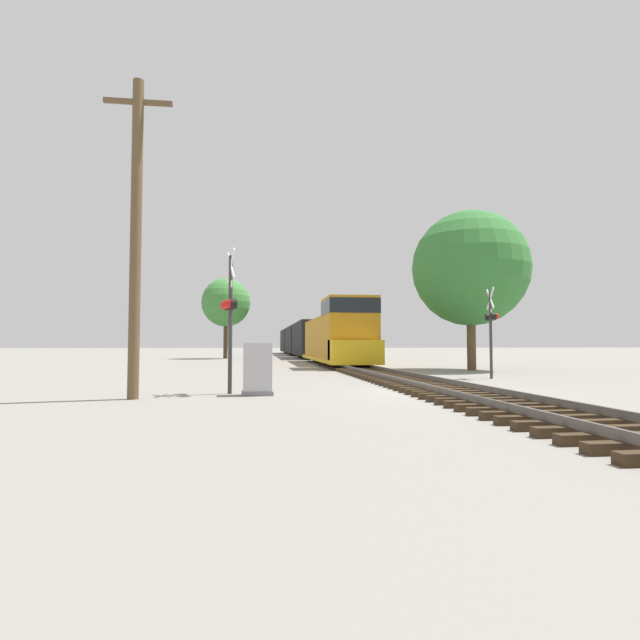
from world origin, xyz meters
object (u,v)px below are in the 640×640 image
Objects in this scene: relay_cabinet at (258,369)px; tree_far_right at (470,268)px; tree_mid_background at (226,303)px; freight_train at (305,340)px; crossing_signal_far at (491,323)px; crossing_signal_near at (229,309)px; utility_pole at (136,233)px.

relay_cabinet is 17.71m from tree_far_right.
tree_mid_background is (-3.12, 37.08, 4.96)m from relay_cabinet.
crossing_signal_far is at bearing -83.27° from freight_train.
tree_mid_background reaches higher than relay_cabinet.
crossing_signal_near is 0.52× the size of tree_mid_background.
utility_pole is 1.05× the size of tree_mid_background.
tree_mid_background is at bearing 121.04° from tree_far_right.
tree_far_right is (11.85, 12.19, 4.97)m from relay_cabinet.
utility_pole reaches higher than tree_mid_background.
crossing_signal_far reaches higher than relay_cabinet.
relay_cabinet is at bearing -97.43° from freight_train.
utility_pole reaches higher than crossing_signal_near.
crossing_signal_near is 0.49× the size of utility_pole.
crossing_signal_near is 1.10× the size of crossing_signal_far.
utility_pole reaches higher than relay_cabinet.
freight_train reaches higher than relay_cabinet.
utility_pole is at bearing -90.19° from tree_mid_background.
relay_cabinet is 0.17× the size of utility_pole.
tree_far_right is (12.68, 11.72, 3.23)m from crossing_signal_near.
relay_cabinet is (-5.48, -42.03, -1.20)m from freight_train.
crossing_signal_near is (-6.31, -41.56, 0.54)m from freight_train.
utility_pole is (-13.03, -6.22, 2.07)m from crossing_signal_far.
relay_cabinet is at bearing 127.83° from crossing_signal_far.
freight_train reaches higher than crossing_signal_near.
tree_far_right is 1.09× the size of tree_mid_background.
crossing_signal_near is 36.82m from tree_mid_background.
utility_pole is at bearing -101.57° from freight_train.
tree_far_right is at bearing 117.39° from crossing_signal_near.
crossing_signal_near is at bearing -137.27° from tree_far_right.
freight_train is at bearing 29.91° from tree_mid_background.
utility_pole is at bearing -80.99° from crossing_signal_near.
relay_cabinet is at bearing 45.09° from crossing_signal_near.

